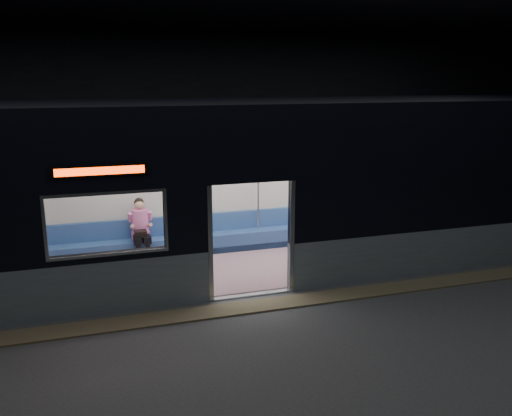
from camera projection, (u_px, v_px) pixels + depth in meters
name	position (u px, v px, depth m)	size (l,w,h in m)	color
station_floor	(271.00, 320.00, 8.67)	(24.00, 14.00, 0.01)	#47494C
station_envelope	(273.00, 86.00, 7.81)	(24.00, 14.00, 5.00)	black
tactile_strip	(260.00, 306.00, 9.18)	(22.80, 0.50, 0.03)	#8C7F59
metro_car	(229.00, 179.00, 10.59)	(18.00, 3.04, 3.35)	#8C9EA7
passenger	(141.00, 226.00, 11.29)	(0.37, 0.64, 1.30)	black
handbag	(141.00, 233.00, 11.12)	(0.24, 0.21, 0.12)	black
transit_map	(384.00, 175.00, 13.14)	(0.99, 0.03, 0.64)	white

